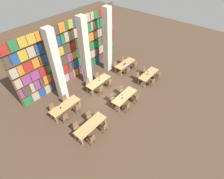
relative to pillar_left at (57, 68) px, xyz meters
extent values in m
plane|color=#4C3828|center=(2.79, -2.73, -3.00)|extent=(40.00, 40.00, 0.00)
cube|color=brown|center=(2.79, 1.66, -0.25)|extent=(11.02, 0.06, 5.50)
cube|color=brown|center=(2.79, 1.66, -2.98)|extent=(11.02, 0.35, 0.03)
cube|color=#236B38|center=(-2.27, 1.63, -2.61)|extent=(0.70, 0.20, 0.72)
cube|color=tan|center=(-1.57, 1.63, -2.61)|extent=(0.59, 0.20, 0.72)
cube|color=navy|center=(-1.00, 1.63, -2.61)|extent=(0.52, 0.20, 0.72)
cube|color=tan|center=(-0.37, 1.63, -2.61)|extent=(0.63, 0.20, 0.72)
cube|color=navy|center=(0.14, 1.63, -2.61)|extent=(0.25, 0.20, 0.72)
cube|color=maroon|center=(0.46, 1.63, -2.61)|extent=(0.28, 0.20, 0.72)
cube|color=tan|center=(0.96, 1.63, -2.61)|extent=(0.57, 0.20, 0.72)
cube|color=tan|center=(1.60, 1.63, -2.61)|extent=(0.55, 0.20, 0.72)
cube|color=#84387A|center=(2.15, 1.63, -2.61)|extent=(0.43, 0.20, 0.72)
cube|color=#B7932D|center=(2.70, 1.63, -2.61)|extent=(0.58, 0.20, 0.72)
cube|color=#84387A|center=(3.16, 1.63, -2.61)|extent=(0.28, 0.20, 0.72)
cube|color=#84387A|center=(3.55, 1.63, -2.61)|extent=(0.40, 0.20, 0.72)
cube|color=#B7932D|center=(4.09, 1.63, -2.61)|extent=(0.63, 0.20, 0.72)
cube|color=#236B38|center=(4.78, 1.63, -2.61)|extent=(0.70, 0.20, 0.72)
cube|color=#236B38|center=(5.32, 1.63, -2.61)|extent=(0.29, 0.20, 0.72)
cube|color=navy|center=(5.84, 1.63, -2.61)|extent=(0.67, 0.20, 0.72)
cube|color=maroon|center=(6.38, 1.63, -2.61)|extent=(0.29, 0.20, 0.72)
cube|color=maroon|center=(6.75, 1.63, -2.61)|extent=(0.40, 0.20, 0.72)
cube|color=#47382D|center=(7.14, 1.63, -2.61)|extent=(0.25, 0.20, 0.72)
cube|color=#84387A|center=(7.50, 1.63, -2.61)|extent=(0.37, 0.20, 0.72)
cube|color=#236B38|center=(7.98, 1.63, -2.61)|extent=(0.54, 0.20, 0.72)
cube|color=brown|center=(2.79, 1.66, -2.07)|extent=(11.02, 0.35, 0.03)
cube|color=#84387A|center=(-2.49, 1.63, -1.67)|extent=(0.25, 0.20, 0.78)
cube|color=#47382D|center=(-2.06, 1.63, -1.67)|extent=(0.56, 0.20, 0.78)
cube|color=tan|center=(-1.58, 1.63, -1.67)|extent=(0.29, 0.20, 0.78)
cube|color=#84387A|center=(-1.17, 1.63, -1.67)|extent=(0.45, 0.20, 0.78)
cube|color=#47382D|center=(-0.74, 1.63, -1.67)|extent=(0.26, 0.20, 0.78)
cube|color=orange|center=(-0.24, 1.63, -1.67)|extent=(0.61, 0.20, 0.78)
cube|color=#47382D|center=(0.35, 1.63, -1.67)|extent=(0.48, 0.20, 0.78)
cube|color=#84387A|center=(0.98, 1.63, -1.67)|extent=(0.70, 0.20, 0.78)
cube|color=maroon|center=(1.68, 1.63, -1.67)|extent=(0.60, 0.20, 0.78)
cube|color=#47382D|center=(2.24, 1.63, -1.67)|extent=(0.41, 0.20, 0.78)
cube|color=navy|center=(2.81, 1.63, -1.67)|extent=(0.63, 0.20, 0.78)
cube|color=#236B38|center=(3.55, 1.63, -1.67)|extent=(0.70, 0.20, 0.78)
cube|color=navy|center=(4.12, 1.63, -1.67)|extent=(0.31, 0.20, 0.78)
cube|color=tan|center=(4.59, 1.63, -1.67)|extent=(0.51, 0.20, 0.78)
cube|color=tan|center=(5.21, 1.63, -1.67)|extent=(0.69, 0.20, 0.78)
cube|color=#47382D|center=(5.79, 1.63, -1.67)|extent=(0.42, 0.20, 0.78)
cube|color=tan|center=(6.39, 1.63, -1.67)|extent=(0.69, 0.20, 0.78)
cube|color=#47382D|center=(7.10, 1.63, -1.67)|extent=(0.61, 0.20, 0.78)
cube|color=#B7932D|center=(7.78, 1.63, -1.67)|extent=(0.69, 0.20, 0.78)
cube|color=brown|center=(2.79, 1.66, -1.15)|extent=(11.02, 0.35, 0.03)
cube|color=tan|center=(-2.39, 1.63, -0.80)|extent=(0.47, 0.20, 0.68)
cube|color=#84387A|center=(-1.76, 1.63, -0.80)|extent=(0.65, 0.20, 0.68)
cube|color=#84387A|center=(-1.04, 1.63, -0.80)|extent=(0.69, 0.20, 0.68)
cube|color=maroon|center=(-0.34, 1.63, -0.80)|extent=(0.65, 0.20, 0.68)
cube|color=#236B38|center=(0.30, 1.63, -0.80)|extent=(0.58, 0.20, 0.68)
cube|color=tan|center=(0.80, 1.63, -0.80)|extent=(0.29, 0.20, 0.68)
cube|color=#47382D|center=(1.20, 1.63, -0.80)|extent=(0.38, 0.20, 0.68)
cube|color=#47382D|center=(1.72, 1.63, -0.80)|extent=(0.57, 0.20, 0.68)
cube|color=#84387A|center=(2.25, 1.63, -0.80)|extent=(0.38, 0.20, 0.68)
cube|color=#B7932D|center=(2.87, 1.63, -0.80)|extent=(0.70, 0.20, 0.68)
cube|color=navy|center=(3.61, 1.63, -0.80)|extent=(0.68, 0.20, 0.68)
cube|color=#47382D|center=(4.19, 1.63, -0.80)|extent=(0.44, 0.20, 0.68)
cube|color=#236B38|center=(4.58, 1.63, -0.80)|extent=(0.31, 0.20, 0.68)
cube|color=#236B38|center=(5.08, 1.63, -0.80)|extent=(0.57, 0.20, 0.68)
cube|color=#236B38|center=(5.61, 1.63, -0.80)|extent=(0.44, 0.20, 0.68)
cube|color=#236B38|center=(6.12, 1.63, -0.80)|extent=(0.53, 0.20, 0.68)
cube|color=maroon|center=(6.68, 1.63, -0.80)|extent=(0.55, 0.20, 0.68)
cube|color=#236B38|center=(7.21, 1.63, -0.80)|extent=(0.46, 0.20, 0.68)
cube|color=maroon|center=(7.73, 1.63, -0.80)|extent=(0.50, 0.20, 0.68)
cube|color=maroon|center=(8.15, 1.63, -0.80)|extent=(0.21, 0.20, 0.68)
cube|color=brown|center=(2.79, 1.66, -0.23)|extent=(11.02, 0.35, 0.03)
cube|color=tan|center=(-2.37, 1.63, 0.12)|extent=(0.50, 0.20, 0.69)
cube|color=orange|center=(-1.88, 1.63, 0.12)|extent=(0.40, 0.20, 0.69)
cube|color=maroon|center=(-1.32, 1.63, 0.12)|extent=(0.66, 0.20, 0.69)
cube|color=orange|center=(-0.70, 1.63, 0.12)|extent=(0.53, 0.20, 0.69)
cube|color=#47382D|center=(-0.21, 1.63, 0.12)|extent=(0.32, 0.20, 0.69)
cube|color=navy|center=(0.29, 1.63, 0.12)|extent=(0.62, 0.20, 0.69)
cube|color=tan|center=(0.78, 1.63, 0.12)|extent=(0.27, 0.20, 0.69)
cube|color=orange|center=(1.10, 1.63, 0.12)|extent=(0.29, 0.20, 0.69)
cube|color=#B7932D|center=(1.57, 1.63, 0.12)|extent=(0.58, 0.20, 0.69)
cube|color=#47382D|center=(2.21, 1.63, 0.12)|extent=(0.66, 0.20, 0.69)
cube|color=maroon|center=(2.93, 1.63, 0.12)|extent=(0.63, 0.20, 0.69)
cube|color=#236B38|center=(3.65, 1.63, 0.12)|extent=(0.66, 0.20, 0.69)
cube|color=#236B38|center=(4.38, 1.63, 0.12)|extent=(0.66, 0.20, 0.69)
cube|color=orange|center=(5.12, 1.63, 0.12)|extent=(0.70, 0.20, 0.69)
cube|color=tan|center=(5.86, 1.63, 0.12)|extent=(0.65, 0.20, 0.69)
cube|color=tan|center=(6.36, 1.63, 0.12)|extent=(0.26, 0.20, 0.69)
cube|color=#236B38|center=(6.84, 1.63, 0.12)|extent=(0.62, 0.20, 0.69)
cube|color=tan|center=(7.54, 1.63, 0.12)|extent=(0.68, 0.20, 0.69)
cube|color=#84387A|center=(8.08, 1.63, 0.12)|extent=(0.33, 0.20, 0.69)
cube|color=brown|center=(2.79, 1.66, 0.68)|extent=(11.02, 0.35, 0.03)
cube|color=#47382D|center=(-2.44, 1.63, 1.08)|extent=(0.37, 0.20, 0.76)
cube|color=navy|center=(-1.96, 1.63, 1.08)|extent=(0.51, 0.20, 0.76)
cube|color=#B7932D|center=(-1.38, 1.63, 1.08)|extent=(0.60, 0.20, 0.76)
cube|color=tan|center=(-0.75, 1.63, 1.08)|extent=(0.54, 0.20, 0.76)
cube|color=navy|center=(-0.12, 1.63, 1.08)|extent=(0.58, 0.20, 0.76)
cube|color=#47382D|center=(0.42, 1.63, 1.08)|extent=(0.41, 0.20, 0.76)
cube|color=maroon|center=(1.03, 1.63, 1.08)|extent=(0.68, 0.20, 0.76)
cube|color=navy|center=(1.59, 1.63, 1.08)|extent=(0.32, 0.20, 0.76)
cube|color=#236B38|center=(1.97, 1.63, 1.08)|extent=(0.31, 0.20, 0.76)
cube|color=tan|center=(2.50, 1.63, 1.08)|extent=(0.64, 0.20, 0.76)
cube|color=tan|center=(3.18, 1.63, 1.08)|extent=(0.61, 0.20, 0.76)
cube|color=orange|center=(3.67, 1.63, 1.08)|extent=(0.32, 0.20, 0.76)
cube|color=navy|center=(4.21, 1.63, 1.08)|extent=(0.64, 0.20, 0.76)
cube|color=#236B38|center=(4.86, 1.63, 1.08)|extent=(0.51, 0.20, 0.76)
cube|color=tan|center=(5.44, 1.63, 1.08)|extent=(0.56, 0.20, 0.76)
cube|color=#236B38|center=(6.01, 1.63, 1.08)|extent=(0.48, 0.20, 0.76)
cube|color=#236B38|center=(6.56, 1.63, 1.08)|extent=(0.45, 0.20, 0.76)
cube|color=#236B38|center=(7.00, 1.63, 1.08)|extent=(0.36, 0.20, 0.76)
cube|color=maroon|center=(7.52, 1.63, 1.08)|extent=(0.53, 0.20, 0.76)
cube|color=maroon|center=(8.02, 1.63, 1.08)|extent=(0.40, 0.20, 0.76)
cube|color=brown|center=(2.79, 1.66, 1.60)|extent=(11.02, 0.35, 0.03)
cube|color=maroon|center=(-2.35, 1.63, 1.94)|extent=(0.54, 0.20, 0.66)
cube|color=#236B38|center=(-1.73, 1.63, 1.94)|extent=(0.56, 0.20, 0.66)
cube|color=#B7932D|center=(-1.09, 1.63, 1.94)|extent=(0.58, 0.20, 0.66)
cube|color=#B7932D|center=(-0.47, 1.63, 1.94)|extent=(0.60, 0.20, 0.66)
cube|color=orange|center=(0.03, 1.63, 1.94)|extent=(0.34, 0.20, 0.66)
cube|color=#47382D|center=(0.52, 1.63, 1.94)|extent=(0.51, 0.20, 0.66)
cube|color=#B7932D|center=(1.01, 1.63, 1.94)|extent=(0.31, 0.20, 0.66)
cube|color=#47382D|center=(1.48, 1.63, 1.94)|extent=(0.59, 0.20, 0.66)
cube|color=orange|center=(2.12, 1.63, 1.94)|extent=(0.58, 0.20, 0.66)
cube|color=#236B38|center=(2.58, 1.63, 1.94)|extent=(0.27, 0.20, 0.66)
cube|color=#B7932D|center=(2.97, 1.63, 1.94)|extent=(0.46, 0.20, 0.66)
cube|color=navy|center=(3.41, 1.63, 1.94)|extent=(0.36, 0.20, 0.66)
cube|color=#B7932D|center=(3.88, 1.63, 1.94)|extent=(0.47, 0.20, 0.66)
cube|color=tan|center=(4.34, 1.63, 1.94)|extent=(0.34, 0.20, 0.66)
cube|color=tan|center=(4.83, 1.63, 1.94)|extent=(0.57, 0.20, 0.66)
cube|color=tan|center=(5.39, 1.63, 1.94)|extent=(0.38, 0.20, 0.66)
cube|color=#236B38|center=(5.90, 1.63, 1.94)|extent=(0.58, 0.20, 0.66)
cube|color=maroon|center=(6.54, 1.63, 1.94)|extent=(0.66, 0.20, 0.66)
cube|color=tan|center=(7.13, 1.63, 1.94)|extent=(0.37, 0.20, 0.66)
cube|color=#236B38|center=(7.51, 1.63, 1.94)|extent=(0.31, 0.20, 0.66)
cube|color=#47382D|center=(7.97, 1.63, 1.94)|extent=(0.53, 0.20, 0.66)
cube|color=beige|center=(0.00, 0.00, 0.00)|extent=(0.59, 0.59, 6.00)
cube|color=beige|center=(2.79, 0.00, 0.00)|extent=(0.59, 0.59, 6.00)
cube|color=beige|center=(5.58, 0.00, 0.00)|extent=(0.59, 0.59, 6.00)
cube|color=tan|center=(-0.93, -4.08, -2.28)|extent=(2.38, 0.82, 0.04)
cylinder|color=tan|center=(-2.04, -4.41, -2.65)|extent=(0.07, 0.07, 0.70)
cylinder|color=tan|center=(0.18, -4.41, -2.65)|extent=(0.07, 0.07, 0.70)
cylinder|color=tan|center=(-2.04, -3.75, -2.65)|extent=(0.07, 0.07, 0.70)
cylinder|color=tan|center=(0.18, -3.75, -2.65)|extent=(0.07, 0.07, 0.70)
cylinder|color=brown|center=(-1.73, -4.54, -2.79)|extent=(0.04, 0.04, 0.42)
cylinder|color=brown|center=(-1.37, -4.54, -2.79)|extent=(0.04, 0.04, 0.42)
cylinder|color=brown|center=(-1.73, -4.88, -2.79)|extent=(0.04, 0.04, 0.42)
cylinder|color=brown|center=(-1.37, -4.88, -2.79)|extent=(0.04, 0.04, 0.42)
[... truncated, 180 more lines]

